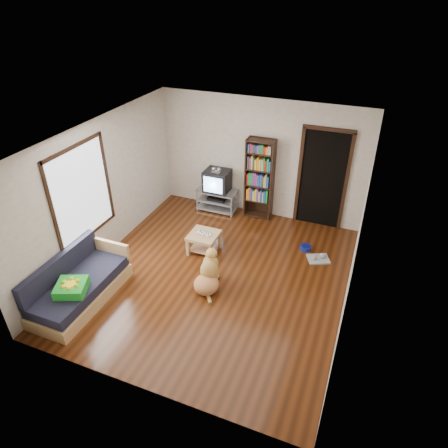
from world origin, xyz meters
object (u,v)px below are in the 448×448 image
at_px(dog_bowl, 306,248).
at_px(dog, 208,275).
at_px(tv_stand, 217,199).
at_px(crt_tv, 218,180).
at_px(green_cushion, 71,288).
at_px(coffee_table, 204,239).
at_px(bookshelf, 260,175).
at_px(grey_rag, 318,259).
at_px(laptop, 203,234).
at_px(sofa, 79,286).

xyz_separation_m(dog_bowl, dog, (-1.35, -1.73, 0.21)).
height_order(tv_stand, crt_tv, crt_tv).
distance_m(green_cushion, tv_stand, 4.00).
xyz_separation_m(dog_bowl, coffee_table, (-1.85, -0.80, 0.24)).
bearing_deg(bookshelf, dog, -91.32).
bearing_deg(crt_tv, green_cushion, -102.23).
height_order(grey_rag, tv_stand, tv_stand).
height_order(bookshelf, coffee_table, bookshelf).
height_order(green_cushion, laptop, green_cushion).
xyz_separation_m(coffee_table, dog, (0.50, -0.93, -0.03)).
distance_m(laptop, crt_tv, 1.75).
xyz_separation_m(laptop, tv_stand, (-0.39, 1.65, -0.14)).
height_order(grey_rag, sofa, sofa).
bearing_deg(dog, crt_tv, 109.07).
distance_m(sofa, coffee_table, 2.43).
bearing_deg(laptop, crt_tv, 116.32).
height_order(green_cushion, crt_tv, crt_tv).
relative_size(laptop, dog_bowl, 1.36).
bearing_deg(green_cushion, bookshelf, 42.94).
height_order(crt_tv, coffee_table, crt_tv).
xyz_separation_m(grey_rag, coffee_table, (-2.15, -0.55, 0.27)).
relative_size(bookshelf, sofa, 1.00).
xyz_separation_m(green_cushion, tv_stand, (0.85, 3.90, -0.23)).
bearing_deg(grey_rag, dog, -138.19).
bearing_deg(bookshelf, crt_tv, -175.68).
bearing_deg(coffee_table, bookshelf, 71.82).
bearing_deg(laptop, dog_bowl, 37.40).
height_order(dog_bowl, sofa, sofa).
distance_m(green_cushion, coffee_table, 2.60).
relative_size(tv_stand, dog, 1.10).
xyz_separation_m(tv_stand, dog, (0.89, -2.55, -0.02)).
relative_size(laptop, tv_stand, 0.33).
relative_size(dog_bowl, grey_rag, 0.55).
bearing_deg(coffee_table, green_cushion, -118.48).
distance_m(grey_rag, crt_tv, 2.86).
height_order(laptop, coffee_table, laptop).
distance_m(grey_rag, tv_stand, 2.77).
height_order(laptop, grey_rag, laptop).
bearing_deg(bookshelf, tv_stand, -174.37).
bearing_deg(laptop, grey_rag, 28.34).
height_order(tv_stand, sofa, sofa).
distance_m(green_cushion, laptop, 2.57).
relative_size(bookshelf, dog, 2.19).
xyz_separation_m(grey_rag, tv_stand, (-2.54, 1.08, 0.25)).
height_order(grey_rag, bookshelf, bookshelf).
xyz_separation_m(green_cushion, crt_tv, (0.85, 3.92, 0.25)).
bearing_deg(crt_tv, bookshelf, 4.32).
xyz_separation_m(laptop, bookshelf, (0.56, 1.75, 0.59)).
bearing_deg(laptop, tv_stand, 116.49).
bearing_deg(coffee_table, dog_bowl, 23.28).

